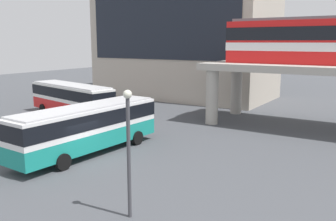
# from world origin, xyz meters

# --- Properties ---
(ground_plane) EXTENTS (120.00, 120.00, 0.00)m
(ground_plane) POSITION_xyz_m (0.00, 10.00, 0.00)
(ground_plane) COLOR #47494F
(station_building) EXTENTS (22.58, 11.98, 19.28)m
(station_building) POSITION_xyz_m (-8.50, 27.79, 9.65)
(station_building) COLOR #B2A899
(station_building) RESTS_ON ground_plane
(bus_main) EXTENTS (3.22, 11.17, 3.22)m
(bus_main) POSITION_xyz_m (-0.90, 1.57, 1.99)
(bus_main) COLOR teal
(bus_main) RESTS_ON ground_plane
(bus_secondary) EXTENTS (11.33, 4.78, 3.22)m
(bus_secondary) POSITION_xyz_m (-11.05, 9.68, 1.99)
(bus_secondary) COLOR red
(bus_secondary) RESTS_ON ground_plane
(lamp_post) EXTENTS (0.36, 0.36, 5.43)m
(lamp_post) POSITION_xyz_m (6.97, -4.08, 3.26)
(lamp_post) COLOR #3F3F44
(lamp_post) RESTS_ON ground_plane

